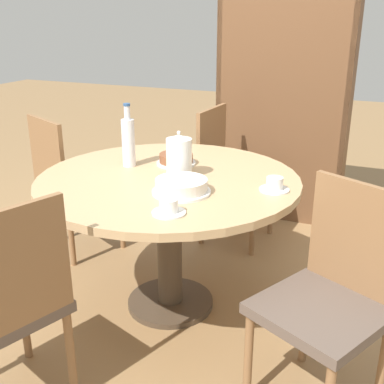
{
  "coord_description": "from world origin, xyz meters",
  "views": [
    {
      "loc": [
        0.96,
        -1.98,
        1.46
      ],
      "look_at": [
        0.0,
        0.29,
        0.54
      ],
      "focal_mm": 45.0,
      "sensor_mm": 36.0,
      "label": 1
    }
  ],
  "objects_px": {
    "chair_c": "(3,304)",
    "chair_b": "(71,181)",
    "cake_second": "(176,159)",
    "cup_a": "(274,185)",
    "chair_d": "(331,295)",
    "water_bottle": "(128,141)",
    "bookshelf": "(281,109)",
    "cup_b": "(169,208)",
    "coffee_pot": "(179,156)",
    "chair_a": "(230,171)",
    "cake_main": "(181,186)"
  },
  "relations": [
    {
      "from": "chair_c",
      "to": "chair_b",
      "type": "bearing_deg",
      "value": -134.1
    },
    {
      "from": "cake_second",
      "to": "cup_a",
      "type": "xyz_separation_m",
      "value": [
        0.57,
        -0.19,
        -0.0
      ]
    },
    {
      "from": "chair_b",
      "to": "chair_d",
      "type": "relative_size",
      "value": 1.0
    },
    {
      "from": "chair_c",
      "to": "cake_second",
      "type": "height_order",
      "value": "chair_c"
    },
    {
      "from": "chair_b",
      "to": "cake_second",
      "type": "relative_size",
      "value": 4.33
    },
    {
      "from": "chair_c",
      "to": "water_bottle",
      "type": "bearing_deg",
      "value": -159.37
    },
    {
      "from": "bookshelf",
      "to": "cup_b",
      "type": "height_order",
      "value": "bookshelf"
    },
    {
      "from": "chair_c",
      "to": "coffee_pot",
      "type": "height_order",
      "value": "coffee_pot"
    },
    {
      "from": "chair_a",
      "to": "cake_second",
      "type": "height_order",
      "value": "chair_a"
    },
    {
      "from": "water_bottle",
      "to": "cake_main",
      "type": "distance_m",
      "value": 0.5
    },
    {
      "from": "coffee_pot",
      "to": "cake_main",
      "type": "height_order",
      "value": "coffee_pot"
    },
    {
      "from": "chair_a",
      "to": "bookshelf",
      "type": "xyz_separation_m",
      "value": [
        0.2,
        0.54,
        0.34
      ]
    },
    {
      "from": "water_bottle",
      "to": "cake_main",
      "type": "xyz_separation_m",
      "value": [
        0.41,
        -0.26,
        -0.1
      ]
    },
    {
      "from": "chair_c",
      "to": "cup_a",
      "type": "height_order",
      "value": "chair_c"
    },
    {
      "from": "chair_a",
      "to": "bookshelf",
      "type": "height_order",
      "value": "bookshelf"
    },
    {
      "from": "bookshelf",
      "to": "cup_a",
      "type": "distance_m",
      "value": 1.47
    },
    {
      "from": "chair_a",
      "to": "cake_main",
      "type": "bearing_deg",
      "value": -168.19
    },
    {
      "from": "chair_b",
      "to": "cake_main",
      "type": "bearing_deg",
      "value": 178.46
    },
    {
      "from": "chair_b",
      "to": "cake_main",
      "type": "relative_size",
      "value": 3.4
    },
    {
      "from": "chair_c",
      "to": "bookshelf",
      "type": "distance_m",
      "value": 2.39
    },
    {
      "from": "chair_d",
      "to": "chair_c",
      "type": "bearing_deg",
      "value": -127.58
    },
    {
      "from": "chair_a",
      "to": "chair_b",
      "type": "relative_size",
      "value": 1.0
    },
    {
      "from": "cup_b",
      "to": "cake_second",
      "type": "bearing_deg",
      "value": 112.18
    },
    {
      "from": "cup_a",
      "to": "bookshelf",
      "type": "bearing_deg",
      "value": 102.12
    },
    {
      "from": "cake_main",
      "to": "cup_a",
      "type": "height_order",
      "value": "cake_main"
    },
    {
      "from": "chair_b",
      "to": "cup_b",
      "type": "bearing_deg",
      "value": 170.26
    },
    {
      "from": "chair_b",
      "to": "cake_second",
      "type": "xyz_separation_m",
      "value": [
        0.79,
        -0.14,
        0.27
      ]
    },
    {
      "from": "coffee_pot",
      "to": "cake_main",
      "type": "xyz_separation_m",
      "value": [
        0.1,
        -0.19,
        -0.07
      ]
    },
    {
      "from": "cake_main",
      "to": "cup_a",
      "type": "distance_m",
      "value": 0.41
    },
    {
      "from": "water_bottle",
      "to": "cup_a",
      "type": "xyz_separation_m",
      "value": [
        0.78,
        -0.07,
        -0.11
      ]
    },
    {
      "from": "chair_c",
      "to": "bookshelf",
      "type": "relative_size",
      "value": 0.52
    },
    {
      "from": "bookshelf",
      "to": "cake_main",
      "type": "bearing_deg",
      "value": 87.88
    },
    {
      "from": "chair_d",
      "to": "cup_a",
      "type": "relative_size",
      "value": 6.52
    },
    {
      "from": "chair_b",
      "to": "cake_second",
      "type": "distance_m",
      "value": 0.85
    },
    {
      "from": "cake_main",
      "to": "chair_c",
      "type": "bearing_deg",
      "value": -119.46
    },
    {
      "from": "coffee_pot",
      "to": "water_bottle",
      "type": "xyz_separation_m",
      "value": [
        -0.31,
        0.07,
        0.03
      ]
    },
    {
      "from": "bookshelf",
      "to": "cup_b",
      "type": "bearing_deg",
      "value": 89.65
    },
    {
      "from": "cake_main",
      "to": "chair_a",
      "type": "bearing_deg",
      "value": 97.23
    },
    {
      "from": "bookshelf",
      "to": "cup_b",
      "type": "xyz_separation_m",
      "value": [
        -0.01,
        -1.85,
        -0.07
      ]
    },
    {
      "from": "chair_c",
      "to": "cup_b",
      "type": "relative_size",
      "value": 6.52
    },
    {
      "from": "water_bottle",
      "to": "cake_second",
      "type": "bearing_deg",
      "value": 29.62
    },
    {
      "from": "cake_main",
      "to": "water_bottle",
      "type": "bearing_deg",
      "value": 147.73
    },
    {
      "from": "chair_a",
      "to": "chair_d",
      "type": "relative_size",
      "value": 1.0
    },
    {
      "from": "cup_a",
      "to": "chair_b",
      "type": "bearing_deg",
      "value": 166.57
    },
    {
      "from": "coffee_pot",
      "to": "water_bottle",
      "type": "distance_m",
      "value": 0.32
    },
    {
      "from": "cake_second",
      "to": "water_bottle",
      "type": "bearing_deg",
      "value": -150.38
    },
    {
      "from": "chair_c",
      "to": "bookshelf",
      "type": "height_order",
      "value": "bookshelf"
    },
    {
      "from": "chair_a",
      "to": "coffee_pot",
      "type": "relative_size",
      "value": 3.87
    },
    {
      "from": "cake_main",
      "to": "cake_second",
      "type": "relative_size",
      "value": 1.27
    },
    {
      "from": "cake_main",
      "to": "cup_b",
      "type": "relative_size",
      "value": 1.92
    }
  ]
}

